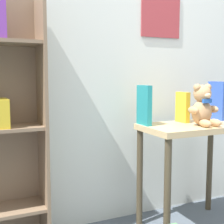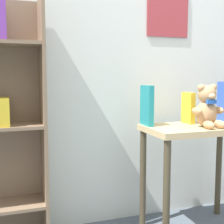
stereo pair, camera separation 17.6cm
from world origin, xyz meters
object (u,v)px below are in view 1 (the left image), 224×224
object	(u,v)px
display_table	(192,144)
teddy_bear	(203,107)
book_standing_yellow	(183,107)
book_standing_blue	(217,101)
book_standing_teal	(144,105)

from	to	relation	value
display_table	teddy_bear	size ratio (longest dim) A/B	2.63
book_standing_yellow	book_standing_blue	world-z (taller)	book_standing_blue
book_standing_teal	book_standing_yellow	bearing A→B (deg)	1.16
book_standing_teal	book_standing_blue	size ratio (longest dim) A/B	0.93
display_table	book_standing_blue	size ratio (longest dim) A/B	2.53
display_table	book_standing_teal	bearing A→B (deg)	159.22
teddy_bear	book_standing_teal	xyz separation A→B (m)	(-0.31, 0.17, 0.01)
teddy_bear	display_table	bearing A→B (deg)	113.73
book_standing_yellow	display_table	bearing A→B (deg)	-90.94
teddy_bear	book_standing_yellow	bearing A→B (deg)	98.74
book_standing_yellow	book_standing_blue	distance (m)	0.29
display_table	book_standing_blue	distance (m)	0.40
book_standing_teal	teddy_bear	bearing A→B (deg)	-26.50
teddy_bear	book_standing_yellow	world-z (taller)	teddy_bear
display_table	book_standing_teal	world-z (taller)	book_standing_teal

